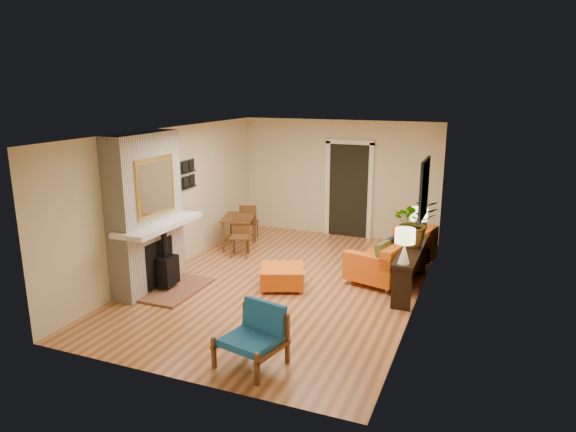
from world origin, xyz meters
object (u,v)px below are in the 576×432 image
(sofa, at_px, (397,255))
(dining_table, at_px, (242,223))
(ottoman, at_px, (282,276))
(lamp_far, at_px, (419,219))
(lamp_near, at_px, (405,242))
(houseplant, at_px, (414,222))
(blue_chair, at_px, (256,332))
(console_table, at_px, (411,257))

(sofa, relative_size, dining_table, 1.42)
(sofa, distance_m, ottoman, 2.17)
(lamp_far, bearing_deg, dining_table, 174.02)
(lamp_near, xyz_separation_m, houseplant, (-0.01, 0.98, 0.06))
(ottoman, distance_m, lamp_near, 2.19)
(ottoman, xyz_separation_m, blue_chair, (0.63, -2.36, 0.19))
(blue_chair, height_order, console_table, blue_chair)
(lamp_near, bearing_deg, dining_table, 153.59)
(blue_chair, bearing_deg, lamp_far, 69.49)
(lamp_near, distance_m, houseplant, 0.98)
(dining_table, distance_m, lamp_near, 4.12)
(ottoman, distance_m, console_table, 2.16)
(lamp_near, bearing_deg, houseplant, 90.58)
(ottoman, xyz_separation_m, lamp_near, (2.02, -0.09, 0.86))
(blue_chair, xyz_separation_m, lamp_near, (1.39, 2.27, 0.66))
(sofa, bearing_deg, lamp_far, -4.05)
(ottoman, height_order, console_table, console_table)
(console_table, bearing_deg, blue_chair, -114.49)
(houseplant, bearing_deg, lamp_near, -89.42)
(ottoman, distance_m, lamp_far, 2.57)
(dining_table, bearing_deg, lamp_near, -26.41)
(blue_chair, xyz_separation_m, houseplant, (1.38, 3.26, 0.73))
(blue_chair, height_order, houseplant, houseplant)
(sofa, xyz_separation_m, lamp_far, (0.34, -0.02, 0.71))
(sofa, height_order, console_table, sofa)
(houseplant, bearing_deg, dining_table, 167.10)
(dining_table, bearing_deg, blue_chair, -60.98)
(console_table, xyz_separation_m, houseplant, (-0.01, 0.21, 0.55))
(lamp_far, relative_size, houseplant, 0.67)
(sofa, bearing_deg, blue_chair, -105.62)
(sofa, bearing_deg, ottoman, -140.72)
(ottoman, bearing_deg, lamp_near, -2.47)
(dining_table, distance_m, lamp_far, 3.71)
(dining_table, bearing_deg, sofa, -6.18)
(blue_chair, height_order, lamp_far, lamp_far)
(sofa, xyz_separation_m, ottoman, (-1.68, -1.37, -0.15))
(console_table, bearing_deg, dining_table, 164.04)
(blue_chair, distance_m, dining_table, 4.68)
(sofa, relative_size, lamp_near, 4.11)
(console_table, distance_m, lamp_near, 0.91)
(console_table, bearing_deg, lamp_far, 90.00)
(sofa, xyz_separation_m, lamp_near, (0.34, -1.46, 0.71))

